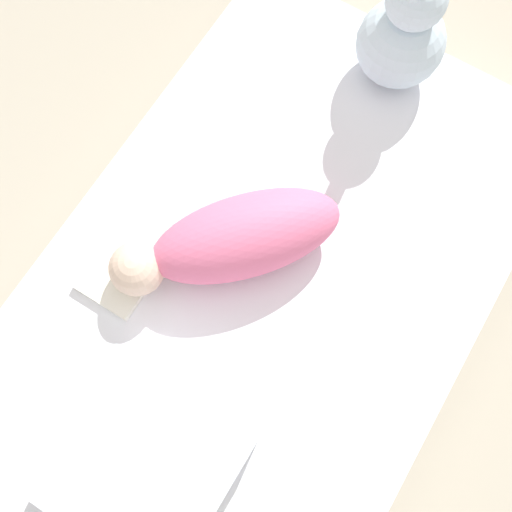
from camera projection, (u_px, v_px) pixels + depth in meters
name	position (u px, v px, depth m)	size (l,w,h in m)	color
ground_plane	(264.00, 297.00, 1.50)	(12.00, 12.00, 0.00)	#B2A893
bed_mattress	(265.00, 288.00, 1.41)	(1.45, 0.91, 0.19)	white
burp_cloth	(130.00, 259.00, 1.32)	(0.24, 0.14, 0.02)	white
swaddled_baby	(233.00, 240.00, 1.26)	(0.45, 0.42, 0.16)	pink
pillow	(143.00, 461.00, 1.15)	(0.32, 0.33, 0.11)	white
bunny_plush	(404.00, 33.00, 1.34)	(0.20, 0.20, 0.40)	silver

